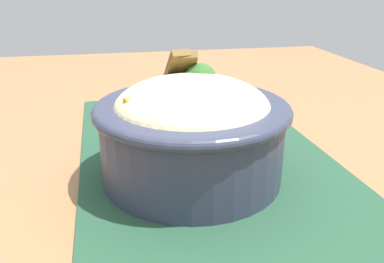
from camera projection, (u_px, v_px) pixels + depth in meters
name	position (u px, v px, depth m)	size (l,w,h in m)	color
table	(197.00, 201.00, 0.49)	(1.36, 0.98, 0.74)	olive
placemat	(203.00, 153.00, 0.48)	(0.47, 0.28, 0.00)	#1E422D
bowl	(192.00, 127.00, 0.40)	(0.20, 0.20, 0.13)	#2D3347
fork	(177.00, 118.00, 0.58)	(0.02, 0.13, 0.00)	#B5B5B5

